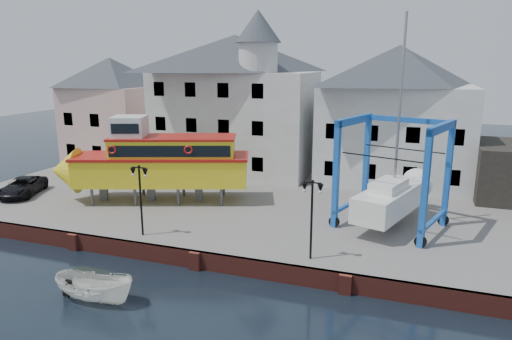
% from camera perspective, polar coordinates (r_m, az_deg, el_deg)
% --- Properties ---
extents(ground, '(140.00, 140.00, 0.00)m').
position_cam_1_polar(ground, '(25.33, -7.55, -12.18)').
color(ground, '#19202D').
rests_on(ground, ground).
extents(hardstanding, '(44.00, 22.00, 1.00)m').
position_cam_1_polar(hardstanding, '(34.62, 0.62, -4.07)').
color(hardstanding, slate).
rests_on(hardstanding, ground).
extents(quay_wall, '(44.00, 0.47, 1.00)m').
position_cam_1_polar(quay_wall, '(25.21, -7.48, -11.06)').
color(quay_wall, maroon).
rests_on(quay_wall, ground).
extents(building_pink, '(8.00, 7.00, 10.30)m').
position_cam_1_polar(building_pink, '(48.00, -17.48, 7.11)').
color(building_pink, beige).
rests_on(building_pink, hardstanding).
extents(building_white_main, '(14.00, 8.30, 14.00)m').
position_cam_1_polar(building_white_main, '(41.80, -2.47, 8.51)').
color(building_white_main, beige).
rests_on(building_white_main, hardstanding).
extents(building_white_right, '(12.00, 8.00, 11.20)m').
position_cam_1_polar(building_white_right, '(39.56, 17.03, 6.58)').
color(building_white_right, beige).
rests_on(building_white_right, hardstanding).
extents(lamp_post_left, '(1.12, 0.32, 4.20)m').
position_cam_1_polar(lamp_post_left, '(26.81, -14.33, -1.53)').
color(lamp_post_left, black).
rests_on(lamp_post_left, hardstanding).
extents(lamp_post_right, '(1.12, 0.32, 4.20)m').
position_cam_1_polar(lamp_post_right, '(22.98, 7.03, -3.69)').
color(lamp_post_right, black).
rests_on(lamp_post_right, hardstanding).
extents(tour_boat, '(14.47, 7.86, 6.16)m').
position_cam_1_polar(tour_boat, '(33.55, -13.09, 1.03)').
color(tour_boat, '#59595E').
rests_on(tour_boat, hardstanding).
extents(travel_lift, '(7.03, 8.62, 12.65)m').
position_cam_1_polar(travel_lift, '(29.57, 17.04, -2.44)').
color(travel_lift, '#124EA8').
rests_on(travel_lift, hardstanding).
extents(van, '(3.76, 5.24, 1.32)m').
position_cam_1_polar(van, '(38.87, -27.16, -1.85)').
color(van, black).
rests_on(van, hardstanding).
extents(motorboat_a, '(4.11, 1.73, 1.56)m').
position_cam_1_polar(motorboat_a, '(23.34, -19.38, -15.22)').
color(motorboat_a, white).
rests_on(motorboat_a, ground).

